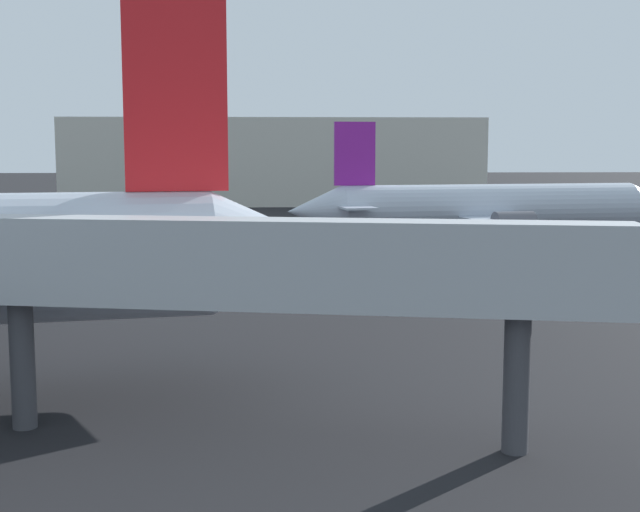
% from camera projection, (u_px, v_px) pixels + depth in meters
% --- Properties ---
extents(airplane_on_taxiway, '(29.89, 25.15, 9.89)m').
position_uv_depth(airplane_on_taxiway, '(488.00, 209.00, 61.59)').
color(airplane_on_taxiway, '#B2BCCC').
rests_on(airplane_on_taxiway, ground_plane).
extents(jet_bridge, '(22.00, 6.43, 6.33)m').
position_uv_depth(jet_bridge, '(184.00, 266.00, 23.52)').
color(jet_bridge, '#B2B7BC').
rests_on(jet_bridge, ground_plane).
extents(terminal_building, '(60.08, 22.49, 12.51)m').
position_uv_depth(terminal_building, '(275.00, 161.00, 130.57)').
color(terminal_building, beige).
rests_on(terminal_building, ground_plane).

